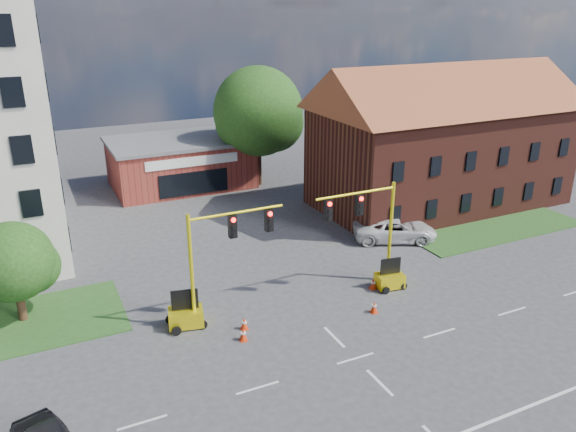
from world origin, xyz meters
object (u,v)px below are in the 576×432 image
object	(u,v)px
signal_mast_west	(222,252)
trailer_east	(390,279)
trailer_west	(186,316)
signal_mast_east	(367,224)
pickup_white	(395,229)

from	to	relation	value
signal_mast_west	trailer_east	world-z (taller)	signal_mast_west
trailer_west	trailer_east	world-z (taller)	trailer_west
signal_mast_west	trailer_east	size ratio (longest dim) A/B	3.43
signal_mast_west	signal_mast_east	size ratio (longest dim) A/B	1.00
pickup_white	signal_mast_east	bearing A→B (deg)	155.28
trailer_west	signal_mast_east	bearing A→B (deg)	11.51
signal_mast_west	pickup_white	world-z (taller)	signal_mast_west
signal_mast_east	pickup_white	xyz separation A→B (m)	(5.68, 4.90, -3.11)
signal_mast_west	signal_mast_east	bearing A→B (deg)	0.00
signal_mast_east	trailer_east	bearing A→B (deg)	-35.09
signal_mast_east	trailer_east	xyz separation A→B (m)	(1.19, -0.84, -3.36)
trailer_west	pickup_white	xyz separation A→B (m)	(16.44, 4.68, 0.18)
signal_mast_west	trailer_east	distance (m)	10.49
signal_mast_east	pickup_white	world-z (taller)	signal_mast_east
signal_mast_east	pickup_white	bearing A→B (deg)	40.80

